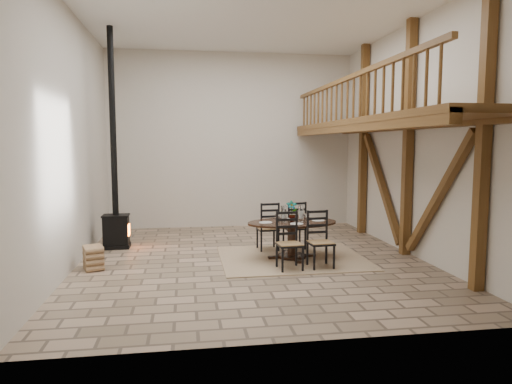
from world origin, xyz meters
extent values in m
plane|color=tan|center=(0.00, 0.00, 0.00)|extent=(8.00, 8.00, 0.00)
cube|color=beige|center=(0.00, 4.00, 2.50)|extent=(7.00, 0.02, 5.00)
cube|color=beige|center=(0.00, -4.00, 2.50)|extent=(7.00, 0.02, 5.00)
cube|color=beige|center=(-3.50, 0.00, 2.50)|extent=(0.02, 8.00, 5.00)
cube|color=beige|center=(3.50, 0.00, 2.50)|extent=(0.02, 8.00, 5.00)
cube|color=white|center=(0.00, 0.00, 5.00)|extent=(7.00, 8.00, 0.02)
cube|color=brown|center=(3.38, -2.50, 2.50)|extent=(0.18, 0.18, 5.00)
cube|color=brown|center=(3.38, 0.00, 2.50)|extent=(0.18, 0.18, 5.00)
cube|color=brown|center=(3.38, 2.50, 2.50)|extent=(0.18, 0.18, 5.00)
cube|color=brown|center=(3.38, -1.25, 1.40)|extent=(0.14, 2.16, 2.54)
cube|color=brown|center=(3.38, 1.25, 1.40)|extent=(0.14, 2.16, 2.54)
cube|color=brown|center=(3.38, 0.00, 2.80)|extent=(0.20, 7.80, 0.20)
cube|color=brown|center=(2.70, 0.00, 2.85)|extent=(1.60, 7.80, 0.12)
cube|color=brown|center=(2.00, 0.00, 2.75)|extent=(0.18, 7.80, 0.22)
cube|color=brown|center=(2.00, 0.00, 3.75)|extent=(0.09, 7.60, 0.09)
cube|color=brown|center=(2.00, 0.00, 3.33)|extent=(0.06, 7.60, 0.86)
cube|color=tan|center=(0.85, 0.00, 0.01)|extent=(3.00, 2.50, 0.02)
ellipsoid|color=black|center=(0.85, 0.00, 0.76)|extent=(1.98, 1.28, 0.04)
cylinder|color=black|center=(0.85, 0.00, 0.37)|extent=(0.19, 0.19, 0.70)
cylinder|color=black|center=(0.85, 0.00, 0.05)|extent=(0.58, 0.58, 0.06)
cube|color=#9D7748|center=(0.60, -0.85, 0.50)|extent=(0.49, 0.47, 0.04)
cube|color=black|center=(0.60, -0.85, 0.24)|extent=(0.47, 0.47, 0.48)
cube|color=black|center=(0.59, -0.65, 0.79)|extent=(0.40, 0.07, 0.63)
cube|color=#9D7748|center=(1.23, -0.81, 0.50)|extent=(0.49, 0.47, 0.04)
cube|color=black|center=(1.23, -0.81, 0.24)|extent=(0.47, 0.47, 0.48)
cube|color=black|center=(1.21, -0.61, 0.79)|extent=(0.40, 0.07, 0.63)
cube|color=#9D7748|center=(0.48, 0.81, 0.50)|extent=(0.49, 0.47, 0.04)
cube|color=black|center=(0.48, 0.81, 0.24)|extent=(0.47, 0.47, 0.48)
cube|color=black|center=(0.49, 0.62, 0.79)|extent=(0.40, 0.07, 0.63)
cube|color=#9D7748|center=(1.10, 0.86, 0.50)|extent=(0.49, 0.47, 0.04)
cube|color=black|center=(1.10, 0.86, 0.24)|extent=(0.47, 0.47, 0.48)
cube|color=black|center=(1.12, 0.66, 0.79)|extent=(0.40, 0.07, 0.63)
cube|color=silver|center=(0.85, 0.00, 0.79)|extent=(1.51, 0.84, 0.01)
cube|color=white|center=(0.85, 0.00, 0.87)|extent=(0.96, 0.38, 0.18)
cylinder|color=white|center=(0.67, -0.01, 0.95)|extent=(0.12, 0.12, 0.34)
cylinder|color=white|center=(1.04, 0.02, 0.95)|extent=(0.12, 0.12, 0.34)
cylinder|color=white|center=(0.67, -0.01, 0.86)|extent=(0.06, 0.06, 0.16)
cylinder|color=white|center=(1.04, 0.02, 0.86)|extent=(0.06, 0.06, 0.16)
imported|color=#4C723F|center=(0.85, 0.06, 1.00)|extent=(0.24, 0.17, 0.44)
cube|color=black|center=(-2.95, 1.58, 0.05)|extent=(0.61, 0.47, 0.09)
cube|color=black|center=(-2.95, 1.58, 0.42)|extent=(0.56, 0.42, 0.65)
cube|color=#FF590C|center=(-2.66, 1.58, 0.42)|extent=(0.02, 0.26, 0.26)
cube|color=black|center=(-2.95, 1.58, 0.76)|extent=(0.60, 0.46, 0.04)
cylinder|color=black|center=(-2.95, 1.58, 2.89)|extent=(0.14, 0.14, 4.22)
cylinder|color=brown|center=(-2.94, 1.82, 0.17)|extent=(0.53, 0.53, 0.35)
cube|color=tan|center=(-2.94, 1.82, 0.39)|extent=(0.28, 0.28, 0.10)
cube|color=tan|center=(-3.11, -0.26, 0.23)|extent=(0.47, 0.54, 0.46)
camera|label=1|loc=(-1.33, -9.18, 2.40)|focal=32.00mm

